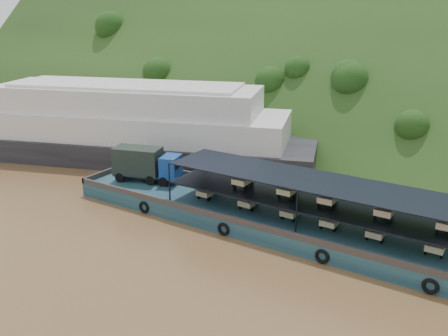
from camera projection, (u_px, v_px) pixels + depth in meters
The scene contains 4 objects.
ground at pixel (225, 218), 41.32m from camera, with size 160.00×160.00×0.00m, color brown.
hillside at pixel (363, 130), 70.07m from camera, with size 140.00×28.00×28.00m, color #1B3413.
cargo_barge at pixel (260, 211), 40.09m from camera, with size 35.00×7.18×4.54m.
passenger_ferry at pixel (129, 126), 56.64m from camera, with size 43.30×24.09×8.55m.
Camera 1 is at (20.49, -31.93, 16.89)m, focal length 40.00 mm.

